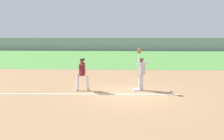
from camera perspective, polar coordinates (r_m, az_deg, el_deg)
ground_plane at (r=11.85m, az=4.37°, el=-5.89°), size 81.45×81.45×0.00m
outfield_grass at (r=29.34m, az=3.20°, el=3.17°), size 52.00×19.93×0.01m
chalk_foul_line at (r=12.23m, az=-12.92°, el=-5.61°), size 12.00×0.38×0.01m
first_base at (r=12.69m, az=5.96°, el=-4.71°), size 0.38×0.38×0.08m
fielder at (r=12.51m, az=6.98°, el=0.12°), size 0.60×0.80×2.28m
runner at (r=12.46m, az=-7.18°, el=-0.50°), size 0.72×0.84×1.72m
baseball at (r=12.53m, az=6.52°, el=4.09°), size 0.07×0.07×0.07m
outfield_fence at (r=39.19m, az=3.02°, el=6.23°), size 52.08×0.08×2.12m
parked_car_white at (r=44.49m, az=-13.88°, el=5.84°), size 4.59×2.51×1.25m
parked_car_black at (r=42.55m, az=-6.93°, el=5.89°), size 4.56×2.45×1.25m
parked_car_blue at (r=42.58m, az=1.39°, el=5.96°), size 4.41×2.14×1.25m
parked_car_green at (r=42.08m, az=8.86°, el=5.82°), size 4.44×2.19×1.25m
parked_car_red at (r=43.20m, az=16.64°, el=5.63°), size 4.46×2.24×1.25m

